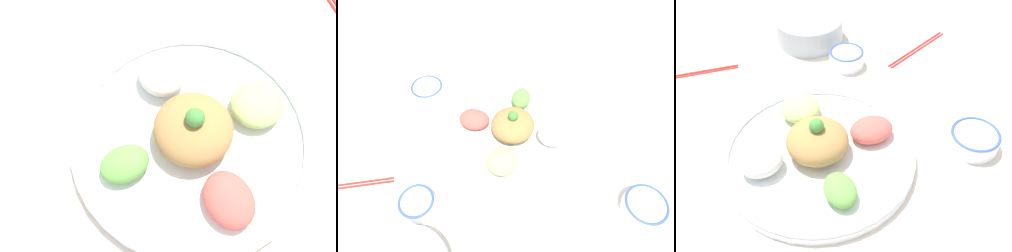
% 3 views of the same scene
% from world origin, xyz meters
% --- Properties ---
extents(ground_plane, '(2.40, 2.40, 0.00)m').
position_xyz_m(ground_plane, '(0.00, 0.00, 0.00)').
color(ground_plane, silver).
extents(salad_platter, '(0.42, 0.42, 0.11)m').
position_xyz_m(salad_platter, '(-0.00, 0.04, 0.03)').
color(salad_platter, white).
rests_on(salad_platter, ground_plane).
extents(sauce_bowl_red, '(0.11, 0.11, 0.04)m').
position_xyz_m(sauce_bowl_red, '(-0.41, -0.06, 0.02)').
color(sauce_bowl_red, white).
rests_on(sauce_bowl_red, ground_plane).
extents(rice_bowl_blue, '(0.09, 0.09, 0.05)m').
position_xyz_m(rice_bowl_blue, '(-0.01, 0.38, 0.03)').
color(rice_bowl_blue, white).
rests_on(rice_bowl_blue, ground_plane).
extents(sauce_bowl_dark, '(0.11, 0.11, 0.04)m').
position_xyz_m(sauce_bowl_dark, '(0.33, 0.14, 0.02)').
color(sauce_bowl_dark, white).
rests_on(sauce_bowl_dark, ground_plane).
extents(chopsticks_pair_near, '(0.15, 0.22, 0.01)m').
position_xyz_m(chopsticks_pair_near, '(0.18, 0.50, 0.00)').
color(chopsticks_pair_near, red).
rests_on(chopsticks_pair_near, ground_plane).
extents(serving_spoon_main, '(0.10, 0.10, 0.01)m').
position_xyz_m(serving_spoon_main, '(-0.29, -0.25, 0.00)').
color(serving_spoon_main, silver).
rests_on(serving_spoon_main, ground_plane).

